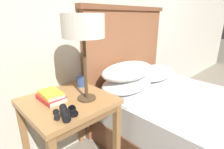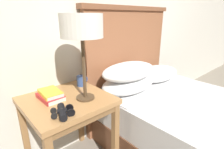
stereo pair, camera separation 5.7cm
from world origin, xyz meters
name	(u,v)px [view 1 (the left image)]	position (x,y,z in m)	size (l,w,h in m)	color
wall_back	(108,7)	(0.00, 1.08, 1.30)	(8.00, 0.06, 2.60)	beige
nightstand	(68,110)	(-0.70, 0.79, 0.57)	(0.58, 0.58, 0.66)	#AD7A47
bed	(199,125)	(0.20, 0.15, 0.32)	(1.22, 2.01, 1.32)	brown
table_lamp	(83,28)	(-0.59, 0.68, 1.15)	(0.27, 0.27, 0.58)	#4C3823
book_on_nightstand	(51,98)	(-0.79, 0.85, 0.67)	(0.14, 0.21, 0.03)	silver
book_stacked_on_top	(51,94)	(-0.78, 0.85, 0.70)	(0.13, 0.20, 0.03)	silver
binoculars_pair	(65,113)	(-0.82, 0.59, 0.68)	(0.16, 0.16, 0.05)	black
coffee_mug	(81,81)	(-0.48, 0.91, 0.70)	(0.10, 0.08, 0.08)	#334C84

